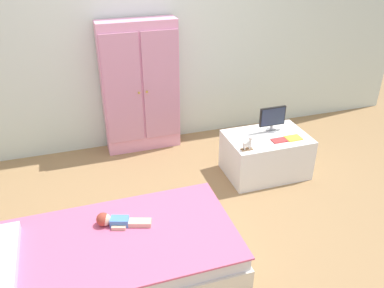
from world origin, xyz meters
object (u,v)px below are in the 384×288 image
(rocking_horse_toy, at_px, (248,144))
(book_yellow, at_px, (293,138))
(tv_stand, at_px, (266,155))
(wardrobe, at_px, (140,88))
(book_red, at_px, (279,140))
(doll, at_px, (113,221))
(tv_monitor, at_px, (273,118))
(bed, at_px, (107,257))

(rocking_horse_toy, height_order, book_yellow, rocking_horse_toy)
(tv_stand, bearing_deg, book_yellow, -29.79)
(wardrobe, distance_m, rocking_horse_toy, 1.31)
(rocking_horse_toy, xyz_separation_m, book_red, (0.35, 0.06, -0.06))
(tv_stand, bearing_deg, book_red, -64.00)
(tv_stand, height_order, book_red, book_red)
(wardrobe, relative_size, book_red, 10.06)
(doll, height_order, book_yellow, book_yellow)
(doll, relative_size, tv_monitor, 1.47)
(tv_monitor, height_order, rocking_horse_toy, tv_monitor)
(tv_monitor, height_order, book_red, tv_monitor)
(doll, relative_size, wardrobe, 0.28)
(bed, bearing_deg, rocking_horse_toy, 25.44)
(doll, height_order, book_red, book_red)
(book_red, height_order, book_yellow, same)
(bed, relative_size, wardrobe, 1.33)
(tv_stand, distance_m, book_yellow, 0.32)
(tv_monitor, bearing_deg, rocking_horse_toy, -144.45)
(bed, height_order, doll, doll)
(bed, height_order, rocking_horse_toy, rocking_horse_toy)
(bed, distance_m, rocking_horse_toy, 1.53)
(wardrobe, relative_size, tv_stand, 1.79)
(rocking_horse_toy, relative_size, book_yellow, 0.87)
(book_yellow, bearing_deg, tv_stand, 150.21)
(wardrobe, distance_m, book_yellow, 1.61)
(tv_stand, distance_m, rocking_horse_toy, 0.43)
(doll, bearing_deg, tv_stand, 22.97)
(rocking_horse_toy, distance_m, book_red, 0.36)
(doll, height_order, wardrobe, wardrobe)
(tv_stand, height_order, rocking_horse_toy, rocking_horse_toy)
(bed, bearing_deg, tv_monitor, 27.81)
(bed, distance_m, tv_stand, 1.83)
(wardrobe, bearing_deg, book_yellow, -39.50)
(tv_monitor, relative_size, book_red, 1.92)
(tv_stand, distance_m, book_red, 0.25)
(bed, bearing_deg, tv_stand, 26.57)
(bed, height_order, tv_monitor, tv_monitor)
(tv_monitor, bearing_deg, wardrobe, 143.97)
(book_yellow, bearing_deg, wardrobe, 140.50)
(tv_monitor, bearing_deg, book_yellow, -59.60)
(tv_monitor, bearing_deg, doll, -155.46)
(rocking_horse_toy, bearing_deg, tv_monitor, 35.55)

